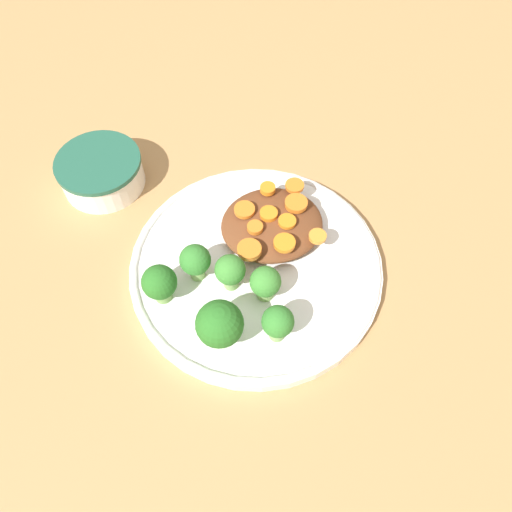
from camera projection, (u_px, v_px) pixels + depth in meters
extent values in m
plane|color=tan|center=(256.00, 270.00, 0.58)|extent=(4.00, 4.00, 0.00)
cylinder|color=white|center=(256.00, 267.00, 0.57)|extent=(0.29, 0.29, 0.02)
torus|color=white|center=(256.00, 263.00, 0.57)|extent=(0.28, 0.28, 0.01)
cylinder|color=white|center=(101.00, 172.00, 0.63)|extent=(0.10, 0.10, 0.04)
cylinder|color=#235B47|center=(97.00, 162.00, 0.62)|extent=(0.11, 0.11, 0.01)
cylinder|color=white|center=(99.00, 166.00, 0.62)|extent=(0.09, 0.09, 0.01)
ellipsoid|color=brown|center=(272.00, 224.00, 0.58)|extent=(0.12, 0.11, 0.03)
cylinder|color=#7FA85B|center=(231.00, 279.00, 0.54)|extent=(0.02, 0.02, 0.02)
sphere|color=#3D8433|center=(230.00, 270.00, 0.52)|extent=(0.03, 0.03, 0.03)
cylinder|color=#759E51|center=(162.00, 292.00, 0.53)|extent=(0.02, 0.02, 0.02)
sphere|color=#286B23|center=(159.00, 282.00, 0.52)|extent=(0.04, 0.04, 0.04)
cylinder|color=#7FA85B|center=(266.00, 290.00, 0.54)|extent=(0.02, 0.02, 0.02)
sphere|color=#3D8433|center=(267.00, 281.00, 0.52)|extent=(0.03, 0.03, 0.03)
cylinder|color=#759E51|center=(221.00, 335.00, 0.50)|extent=(0.02, 0.02, 0.02)
sphere|color=#286B23|center=(220.00, 324.00, 0.48)|extent=(0.05, 0.05, 0.05)
cylinder|color=#7FA85B|center=(280.00, 329.00, 0.51)|extent=(0.02, 0.02, 0.02)
sphere|color=#337A2D|center=(281.00, 321.00, 0.49)|extent=(0.03, 0.03, 0.03)
cylinder|color=#7FA85B|center=(197.00, 267.00, 0.55)|extent=(0.02, 0.02, 0.02)
sphere|color=#337A2D|center=(195.00, 257.00, 0.53)|extent=(0.03, 0.03, 0.03)
cylinder|color=orange|center=(318.00, 237.00, 0.55)|extent=(0.02, 0.02, 0.00)
cylinder|color=orange|center=(296.00, 203.00, 0.57)|extent=(0.03, 0.03, 0.01)
cylinder|color=orange|center=(287.00, 221.00, 0.56)|extent=(0.02, 0.02, 0.00)
cylinder|color=orange|center=(268.00, 189.00, 0.59)|extent=(0.02, 0.02, 0.01)
cylinder|color=orange|center=(245.00, 210.00, 0.57)|extent=(0.02, 0.02, 0.00)
cylinder|color=orange|center=(255.00, 227.00, 0.56)|extent=(0.02, 0.02, 0.01)
cylinder|color=orange|center=(295.00, 186.00, 0.59)|extent=(0.02, 0.02, 0.00)
cylinder|color=orange|center=(250.00, 250.00, 0.54)|extent=(0.03, 0.03, 0.01)
cylinder|color=orange|center=(284.00, 240.00, 0.55)|extent=(0.02, 0.02, 0.01)
cylinder|color=orange|center=(269.00, 214.00, 0.57)|extent=(0.02, 0.02, 0.01)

